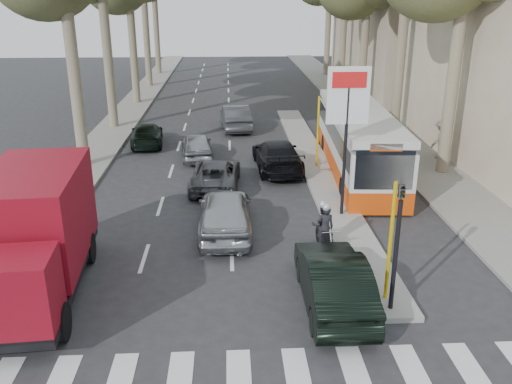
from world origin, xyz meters
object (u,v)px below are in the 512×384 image
(dark_hatchback, at_px, (333,280))
(red_truck, at_px, (32,234))
(motorcycle, at_px, (324,227))
(city_bus, at_px, (358,139))
(silver_hatchback, at_px, (225,212))

(dark_hatchback, relative_size, red_truck, 0.70)
(motorcycle, bearing_deg, city_bus, 63.72)
(city_bus, xyz_separation_m, motorcycle, (-2.95, -8.09, -0.80))
(dark_hatchback, bearing_deg, silver_hatchback, -59.07)
(silver_hatchback, distance_m, motorcycle, 3.52)
(motorcycle, bearing_deg, silver_hatchback, 149.54)
(motorcycle, bearing_deg, red_truck, -170.65)
(red_truck, distance_m, city_bus, 15.45)
(silver_hatchback, bearing_deg, dark_hatchback, 121.18)
(silver_hatchback, height_order, motorcycle, motorcycle)
(silver_hatchback, xyz_separation_m, red_truck, (-5.22, -3.80, 1.03))
(dark_hatchback, xyz_separation_m, city_bus, (3.26, 11.49, 0.81))
(silver_hatchback, relative_size, city_bus, 0.40)
(city_bus, bearing_deg, motorcycle, -106.58)
(silver_hatchback, bearing_deg, motorcycle, 156.07)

